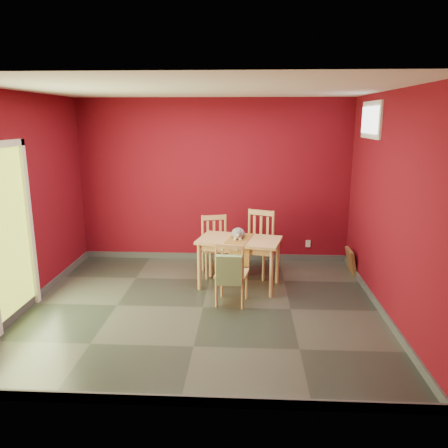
{
  "coord_description": "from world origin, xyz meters",
  "views": [
    {
      "loc": [
        0.55,
        -5.19,
        2.37
      ],
      "look_at": [
        0.25,
        0.45,
        1.0
      ],
      "focal_mm": 35.0,
      "sensor_mm": 36.0,
      "label": 1
    }
  ],
  "objects_px": {
    "dining_table": "(239,245)",
    "chair_near": "(231,272)",
    "cat": "(238,231)",
    "tote_bag": "(229,270)",
    "picture_frame": "(351,262)",
    "chair_far_right": "(257,242)",
    "chair_far_left": "(216,245)"
  },
  "relations": [
    {
      "from": "dining_table",
      "to": "chair_near",
      "type": "bearing_deg",
      "value": -98.21
    },
    {
      "from": "dining_table",
      "to": "cat",
      "type": "bearing_deg",
      "value": 111.21
    },
    {
      "from": "tote_bag",
      "to": "picture_frame",
      "type": "height_order",
      "value": "tote_bag"
    },
    {
      "from": "cat",
      "to": "picture_frame",
      "type": "distance_m",
      "value": 1.94
    },
    {
      "from": "dining_table",
      "to": "chair_far_right",
      "type": "distance_m",
      "value": 0.61
    },
    {
      "from": "chair_far_left",
      "to": "picture_frame",
      "type": "distance_m",
      "value": 2.13
    },
    {
      "from": "chair_far_right",
      "to": "tote_bag",
      "type": "height_order",
      "value": "chair_far_right"
    },
    {
      "from": "picture_frame",
      "to": "chair_far_right",
      "type": "bearing_deg",
      "value": -176.97
    },
    {
      "from": "dining_table",
      "to": "tote_bag",
      "type": "relative_size",
      "value": 2.79
    },
    {
      "from": "chair_far_right",
      "to": "cat",
      "type": "relative_size",
      "value": 2.55
    },
    {
      "from": "chair_near",
      "to": "cat",
      "type": "distance_m",
      "value": 0.78
    },
    {
      "from": "chair_near",
      "to": "picture_frame",
      "type": "xyz_separation_m",
      "value": [
        1.83,
        1.25,
        -0.24
      ]
    },
    {
      "from": "picture_frame",
      "to": "dining_table",
      "type": "bearing_deg",
      "value": -160.42
    },
    {
      "from": "dining_table",
      "to": "chair_near",
      "type": "height_order",
      "value": "chair_near"
    },
    {
      "from": "tote_bag",
      "to": "dining_table",
      "type": "bearing_deg",
      "value": 82.49
    },
    {
      "from": "picture_frame",
      "to": "tote_bag",
      "type": "bearing_deg",
      "value": -141.78
    },
    {
      "from": "chair_near",
      "to": "chair_far_right",
      "type": "bearing_deg",
      "value": 72.92
    },
    {
      "from": "chair_far_right",
      "to": "cat",
      "type": "distance_m",
      "value": 0.64
    },
    {
      "from": "chair_far_left",
      "to": "tote_bag",
      "type": "bearing_deg",
      "value": -78.98
    },
    {
      "from": "picture_frame",
      "to": "cat",
      "type": "bearing_deg",
      "value": -162.11
    },
    {
      "from": "dining_table",
      "to": "chair_far_right",
      "type": "bearing_deg",
      "value": 63.56
    },
    {
      "from": "dining_table",
      "to": "chair_far_left",
      "type": "xyz_separation_m",
      "value": [
        -0.38,
        0.53,
        -0.16
      ]
    },
    {
      "from": "tote_bag",
      "to": "cat",
      "type": "xyz_separation_m",
      "value": [
        0.09,
        0.89,
        0.27
      ]
    },
    {
      "from": "chair_near",
      "to": "picture_frame",
      "type": "height_order",
      "value": "chair_near"
    },
    {
      "from": "chair_far_left",
      "to": "picture_frame",
      "type": "relative_size",
      "value": 2.3
    },
    {
      "from": "tote_bag",
      "to": "picture_frame",
      "type": "relative_size",
      "value": 1.14
    },
    {
      "from": "cat",
      "to": "picture_frame",
      "type": "relative_size",
      "value": 0.99
    },
    {
      "from": "chair_near",
      "to": "picture_frame",
      "type": "distance_m",
      "value": 2.22
    },
    {
      "from": "cat",
      "to": "picture_frame",
      "type": "height_order",
      "value": "cat"
    },
    {
      "from": "chair_near",
      "to": "tote_bag",
      "type": "bearing_deg",
      "value": -95.39
    },
    {
      "from": "chair_far_left",
      "to": "tote_bag",
      "type": "relative_size",
      "value": 2.02
    },
    {
      "from": "chair_near",
      "to": "dining_table",
      "type": "bearing_deg",
      "value": 81.79
    }
  ]
}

